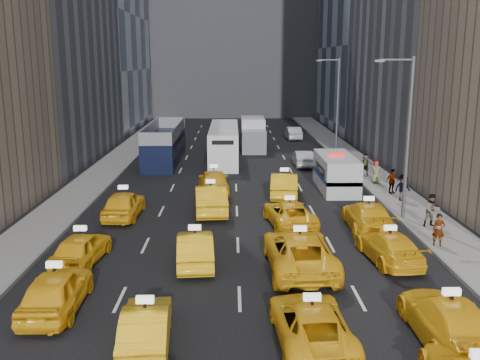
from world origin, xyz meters
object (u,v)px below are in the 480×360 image
(nypd_van, at_px, (336,173))
(double_decker, at_px, (165,143))
(box_truck, at_px, (253,134))
(pedestrian_0, at_px, (439,230))
(city_bus, at_px, (224,144))

(nypd_van, height_order, double_decker, double_decker)
(nypd_van, bearing_deg, box_truck, 109.22)
(nypd_van, height_order, pedestrian_0, nypd_van)
(double_decker, bearing_deg, pedestrian_0, -49.23)
(nypd_van, relative_size, box_truck, 0.89)
(nypd_van, distance_m, pedestrian_0, 12.26)
(double_decker, distance_m, city_bus, 5.24)
(city_bus, height_order, box_truck, box_truck)
(double_decker, relative_size, pedestrian_0, 7.37)
(city_bus, bearing_deg, double_decker, -177.62)
(city_bus, height_order, pedestrian_0, city_bus)
(nypd_van, distance_m, city_bus, 13.70)
(pedestrian_0, bearing_deg, nypd_van, 118.40)
(double_decker, height_order, box_truck, double_decker)
(box_truck, relative_size, pedestrian_0, 4.36)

